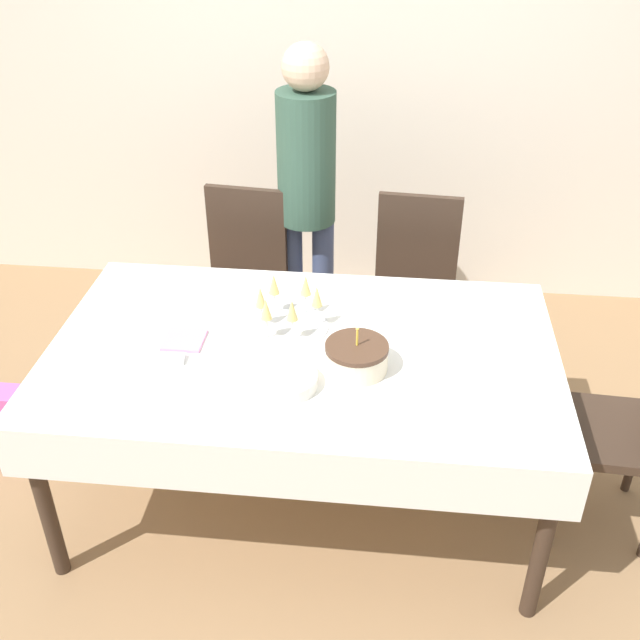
# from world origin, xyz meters

# --- Properties ---
(ground_plane) EXTENTS (12.00, 12.00, 0.00)m
(ground_plane) POSITION_xyz_m (0.00, 0.00, 0.00)
(ground_plane) COLOR #93704C
(wall_back) EXTENTS (8.00, 0.05, 2.70)m
(wall_back) POSITION_xyz_m (0.00, 1.87, 1.35)
(wall_back) COLOR silver
(wall_back) RESTS_ON ground_plane
(dining_table) EXTENTS (1.91, 1.15, 0.77)m
(dining_table) POSITION_xyz_m (0.00, 0.00, 0.67)
(dining_table) COLOR white
(dining_table) RESTS_ON ground_plane
(dining_chair_far_left) EXTENTS (0.46, 0.46, 0.97)m
(dining_chair_far_left) POSITION_xyz_m (-0.42, 0.89, 0.54)
(dining_chair_far_left) COLOR #38281E
(dining_chair_far_left) RESTS_ON ground_plane
(dining_chair_far_right) EXTENTS (0.45, 0.45, 0.97)m
(dining_chair_far_right) POSITION_xyz_m (0.43, 0.89, 0.54)
(dining_chair_far_right) COLOR #38281E
(dining_chair_far_right) RESTS_ON ground_plane
(dining_chair_right_end) EXTENTS (0.44, 0.44, 0.97)m
(dining_chair_right_end) POSITION_xyz_m (1.28, -0.00, 0.54)
(dining_chair_right_end) COLOR #38281E
(dining_chair_right_end) RESTS_ON ground_plane
(birthday_cake) EXTENTS (0.23, 0.23, 0.18)m
(birthday_cake) POSITION_xyz_m (0.21, -0.12, 0.82)
(birthday_cake) COLOR beige
(birthday_cake) RESTS_ON dining_table
(champagne_tray) EXTENTS (0.33, 0.33, 0.18)m
(champagne_tray) POSITION_xyz_m (-0.08, 0.13, 0.85)
(champagne_tray) COLOR silver
(champagne_tray) RESTS_ON dining_table
(plate_stack_main) EXTENTS (0.24, 0.24, 0.05)m
(plate_stack_main) POSITION_xyz_m (-0.03, -0.24, 0.79)
(plate_stack_main) COLOR silver
(plate_stack_main) RESTS_ON dining_table
(cake_knife) EXTENTS (0.30, 0.08, 0.00)m
(cake_knife) POSITION_xyz_m (0.25, -0.31, 0.77)
(cake_knife) COLOR silver
(cake_knife) RESTS_ON dining_table
(fork_pile) EXTENTS (0.17, 0.07, 0.02)m
(fork_pile) POSITION_xyz_m (-0.50, -0.14, 0.78)
(fork_pile) COLOR silver
(fork_pile) RESTS_ON dining_table
(napkin_pile) EXTENTS (0.15, 0.15, 0.01)m
(napkin_pile) POSITION_xyz_m (-0.45, -0.01, 0.77)
(napkin_pile) COLOR pink
(napkin_pile) RESTS_ON dining_table
(person_standing) EXTENTS (0.28, 0.28, 1.64)m
(person_standing) POSITION_xyz_m (-0.11, 1.06, 0.99)
(person_standing) COLOR #3F4C72
(person_standing) RESTS_ON ground_plane
(gift_bag) EXTENTS (0.22, 0.13, 0.25)m
(gift_bag) POSITION_xyz_m (-1.42, 0.24, 0.13)
(gift_bag) COLOR #E559B2
(gift_bag) RESTS_ON ground_plane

